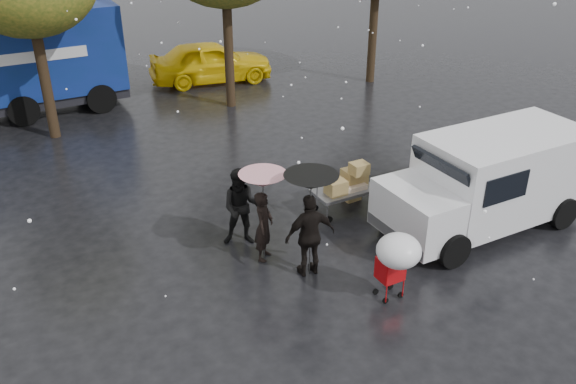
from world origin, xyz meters
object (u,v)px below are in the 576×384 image
person_pink (264,226)px  person_black (310,235)px  yellow_taxi (211,62)px  white_van (490,180)px  blue_truck (0,65)px  vendor_cart (347,183)px  shopping_cart (397,254)px

person_pink → person_black: bearing=-105.6°
person_black → yellow_taxi: person_black is taller
person_pink → white_van: white_van is taller
white_van → blue_truck: bearing=124.0°
person_pink → blue_truck: bearing=60.8°
person_black → vendor_cart: size_ratio=1.18×
shopping_cart → white_van: size_ratio=0.30×
vendor_cart → person_black: bearing=-139.0°
vendor_cart → blue_truck: (-6.38, 10.95, 1.03)m
blue_truck → yellow_taxi: blue_truck is taller
person_black → white_van: (4.55, -0.25, 0.26)m
person_pink → white_van: 5.27m
vendor_cart → yellow_taxi: bearing=84.5°
person_pink → shopping_cart: (1.51, -2.51, 0.28)m
white_van → yellow_taxi: bearing=95.8°
white_van → blue_truck: (-8.81, 13.04, 0.60)m
yellow_taxi → white_van: bearing=-164.1°
person_pink → blue_truck: (-3.69, 11.86, 0.98)m
person_pink → person_black: 1.10m
person_black → yellow_taxi: (3.20, 13.09, -0.10)m
vendor_cart → shopping_cart: bearing=-109.0°
blue_truck → yellow_taxi: bearing=2.3°
shopping_cart → person_pink: bearing=121.0°
yellow_taxi → blue_truck: bearing=102.3°
blue_truck → yellow_taxi: 7.53m
person_pink → shopping_cart: bearing=-105.5°
person_pink → yellow_taxi: 12.72m
blue_truck → shopping_cart: bearing=-70.1°
person_black → vendor_cart: bearing=-132.0°
white_van → blue_truck: blue_truck is taller
blue_truck → yellow_taxi: size_ratio=1.76×
shopping_cart → yellow_taxi: yellow_taxi is taller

